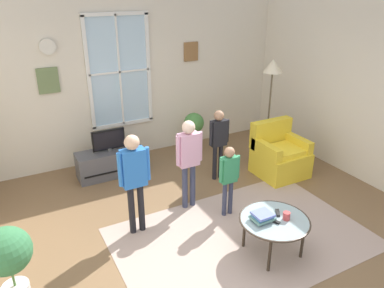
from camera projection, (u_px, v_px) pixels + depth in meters
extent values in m
cube|color=brown|center=(226.00, 243.00, 4.58)|extent=(6.20, 6.62, 0.02)
cube|color=beige|center=(134.00, 75.00, 6.48)|extent=(5.60, 0.12, 2.93)
cube|color=silver|center=(119.00, 72.00, 6.25)|extent=(1.04, 0.02, 1.86)
cube|color=white|center=(115.00, 14.00, 5.87)|extent=(1.10, 0.04, 0.06)
cube|color=white|center=(124.00, 124.00, 6.61)|extent=(1.10, 0.04, 0.06)
cube|color=white|center=(88.00, 75.00, 6.01)|extent=(0.06, 0.04, 1.86)
cube|color=white|center=(148.00, 69.00, 6.46)|extent=(0.06, 0.04, 1.86)
cube|color=white|center=(120.00, 72.00, 6.24)|extent=(0.03, 0.04, 1.86)
cube|color=white|center=(120.00, 72.00, 6.24)|extent=(1.04, 0.04, 0.03)
cube|color=#667A4C|center=(48.00, 81.00, 5.76)|extent=(0.32, 0.03, 0.40)
cube|color=olive|center=(191.00, 52.00, 6.74)|extent=(0.28, 0.03, 0.34)
cylinder|color=silver|center=(48.00, 47.00, 5.57)|extent=(0.24, 0.04, 0.24)
cube|color=tan|center=(242.00, 237.00, 4.66)|extent=(3.10, 2.05, 0.01)
cube|color=#4C4C51|center=(111.00, 163.00, 6.12)|extent=(1.08, 0.40, 0.44)
cube|color=black|center=(115.00, 171.00, 5.97)|extent=(0.97, 0.02, 0.02)
cylinder|color=#4C4C4C|center=(109.00, 149.00, 6.02)|extent=(0.08, 0.08, 0.05)
cube|color=black|center=(108.00, 140.00, 5.95)|extent=(0.53, 0.05, 0.33)
cube|color=black|center=(109.00, 140.00, 5.93)|extent=(0.49, 0.01, 0.29)
cube|color=yellow|center=(280.00, 163.00, 6.13)|extent=(0.76, 0.72, 0.42)
cube|color=yellow|center=(271.00, 133.00, 6.20)|extent=(0.76, 0.16, 0.45)
cube|color=yellow|center=(266.00, 150.00, 5.87)|extent=(0.12, 0.65, 0.20)
cube|color=yellow|center=(297.00, 142.00, 6.14)|extent=(0.12, 0.65, 0.20)
cube|color=yellow|center=(284.00, 150.00, 5.99)|extent=(0.61, 0.50, 0.08)
cylinder|color=#99B2B7|center=(274.00, 220.00, 4.25)|extent=(0.79, 0.79, 0.02)
torus|color=#3F3328|center=(274.00, 220.00, 4.25)|extent=(0.82, 0.82, 0.02)
cylinder|color=#33281E|center=(244.00, 231.00, 4.43)|extent=(0.04, 0.04, 0.44)
cylinder|color=#33281E|center=(275.00, 220.00, 4.63)|extent=(0.04, 0.04, 0.44)
cylinder|color=#33281E|center=(270.00, 255.00, 4.04)|extent=(0.04, 0.04, 0.44)
cylinder|color=#33281E|center=(303.00, 242.00, 4.25)|extent=(0.04, 0.04, 0.44)
cube|color=#726DBD|center=(262.00, 220.00, 4.22)|extent=(0.20, 0.14, 0.02)
cube|color=slate|center=(262.00, 218.00, 4.21)|extent=(0.25, 0.19, 0.03)
cube|color=#3573B6|center=(263.00, 216.00, 4.20)|extent=(0.21, 0.17, 0.02)
cube|color=#6877C8|center=(263.00, 214.00, 4.19)|extent=(0.22, 0.20, 0.03)
cylinder|color=#BF3F3F|center=(286.00, 216.00, 4.23)|extent=(0.08, 0.08, 0.09)
cube|color=black|center=(274.00, 221.00, 4.20)|extent=(0.09, 0.14, 0.02)
cube|color=black|center=(278.00, 213.00, 4.35)|extent=(0.11, 0.14, 0.02)
cylinder|color=#333851|center=(185.00, 187.00, 5.18)|extent=(0.08, 0.08, 0.66)
cylinder|color=#333851|center=(193.00, 185.00, 5.23)|extent=(0.08, 0.08, 0.66)
cube|color=#DB9EBC|center=(189.00, 150.00, 4.98)|extent=(0.28, 0.15, 0.47)
sphere|color=beige|center=(189.00, 127.00, 4.85)|extent=(0.18, 0.18, 0.18)
cylinder|color=#DB9EBC|center=(178.00, 151.00, 4.88)|extent=(0.06, 0.06, 0.42)
cylinder|color=#DB9EBC|center=(200.00, 146.00, 5.02)|extent=(0.06, 0.06, 0.42)
cylinder|color=black|center=(215.00, 163.00, 5.96)|extent=(0.07, 0.07, 0.59)
cylinder|color=black|center=(221.00, 161.00, 6.00)|extent=(0.07, 0.07, 0.59)
cube|color=black|center=(219.00, 133.00, 5.78)|extent=(0.25, 0.13, 0.42)
sphere|color=#A87A5B|center=(219.00, 116.00, 5.66)|extent=(0.16, 0.16, 0.16)
cylinder|color=black|center=(211.00, 134.00, 5.69)|extent=(0.05, 0.05, 0.37)
cylinder|color=black|center=(227.00, 131.00, 5.82)|extent=(0.05, 0.05, 0.37)
cylinder|color=#333851|center=(225.00, 199.00, 5.02)|extent=(0.06, 0.06, 0.51)
cylinder|color=#333851|center=(230.00, 197.00, 5.06)|extent=(0.06, 0.06, 0.51)
cube|color=#338C59|center=(229.00, 169.00, 4.87)|extent=(0.22, 0.12, 0.36)
sphere|color=#A87A5B|center=(230.00, 152.00, 4.77)|extent=(0.14, 0.14, 0.14)
cylinder|color=#338C59|center=(221.00, 171.00, 4.79)|extent=(0.05, 0.05, 0.33)
cylinder|color=#338C59|center=(238.00, 167.00, 4.90)|extent=(0.05, 0.05, 0.33)
cylinder|color=black|center=(132.00, 210.00, 4.64)|extent=(0.08, 0.08, 0.68)
cylinder|color=black|center=(141.00, 207.00, 4.69)|extent=(0.08, 0.08, 0.68)
cube|color=blue|center=(134.00, 168.00, 4.43)|extent=(0.29, 0.15, 0.48)
sphere|color=#D8AD8C|center=(132.00, 142.00, 4.30)|extent=(0.18, 0.18, 0.18)
cylinder|color=blue|center=(120.00, 170.00, 4.33)|extent=(0.06, 0.06, 0.43)
cylinder|color=blue|center=(147.00, 164.00, 4.48)|extent=(0.06, 0.06, 0.43)
cylinder|color=silver|center=(194.00, 146.00, 6.97)|extent=(0.31, 0.31, 0.26)
cylinder|color=#4C7238|center=(194.00, 136.00, 6.89)|extent=(0.02, 0.02, 0.15)
sphere|color=#46823D|center=(194.00, 123.00, 6.78)|extent=(0.37, 0.37, 0.37)
cylinder|color=#4C7238|center=(13.00, 278.00, 3.62)|extent=(0.02, 0.02, 0.19)
sphere|color=#367647|center=(6.00, 251.00, 3.49)|extent=(0.47, 0.47, 0.47)
cylinder|color=black|center=(265.00, 157.00, 6.79)|extent=(0.26, 0.26, 0.03)
cylinder|color=brown|center=(269.00, 117.00, 6.48)|extent=(0.03, 0.03, 1.59)
cone|color=beige|center=(273.00, 66.00, 6.12)|extent=(0.32, 0.32, 0.22)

